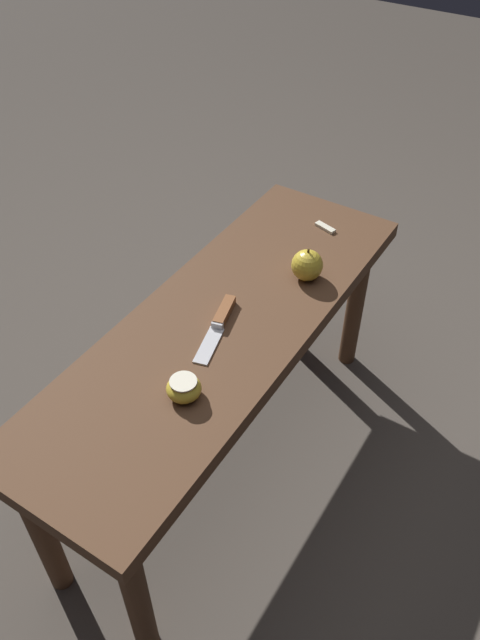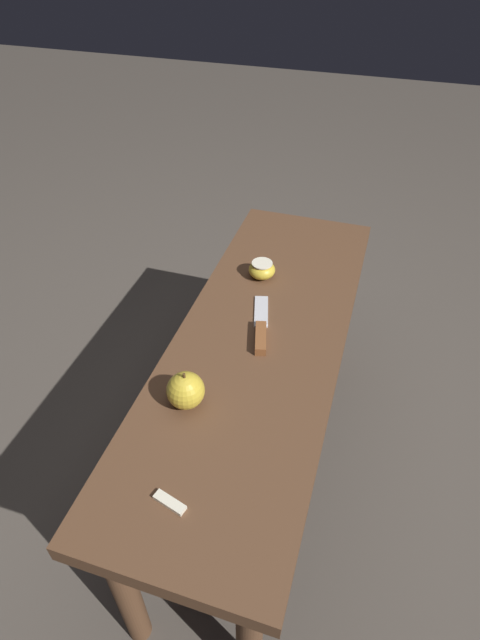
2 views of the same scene
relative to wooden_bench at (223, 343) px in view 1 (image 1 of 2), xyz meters
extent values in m
plane|color=#4C443D|center=(0.00, 0.00, -0.42)|extent=(8.00, 8.00, 0.00)
cube|color=brown|center=(0.00, 0.00, 0.05)|extent=(1.12, 0.37, 0.04)
cylinder|color=brown|center=(-0.50, -0.13, -0.19)|extent=(0.05, 0.05, 0.45)
cylinder|color=brown|center=(0.50, -0.13, -0.19)|extent=(0.05, 0.05, 0.45)
cylinder|color=brown|center=(-0.50, 0.13, -0.19)|extent=(0.05, 0.05, 0.45)
cylinder|color=brown|center=(0.50, 0.13, -0.19)|extent=(0.05, 0.05, 0.45)
cube|color=silver|center=(0.08, 0.02, 0.08)|extent=(0.12, 0.06, 0.00)
cube|color=silver|center=(0.03, 0.01, 0.08)|extent=(0.02, 0.03, 0.02)
cube|color=brown|center=(-0.02, -0.01, 0.08)|extent=(0.10, 0.05, 0.02)
sphere|color=gold|center=(-0.23, 0.09, 0.11)|extent=(0.07, 0.07, 0.07)
cylinder|color=#4C3319|center=(-0.23, 0.09, 0.15)|extent=(0.01, 0.01, 0.01)
ellipsoid|color=gold|center=(0.22, 0.06, 0.10)|extent=(0.07, 0.07, 0.04)
cylinder|color=silver|center=(0.22, 0.06, 0.12)|extent=(0.05, 0.05, 0.00)
cube|color=silver|center=(-0.43, 0.03, 0.08)|extent=(0.03, 0.06, 0.01)
camera|label=1|loc=(0.83, 0.57, 1.00)|focal=35.00mm
camera|label=2|loc=(-0.80, -0.20, 0.84)|focal=28.00mm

